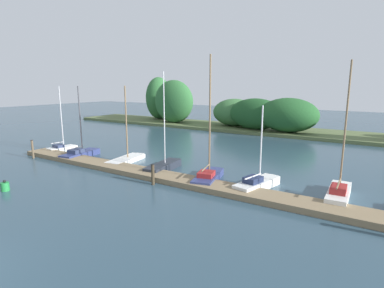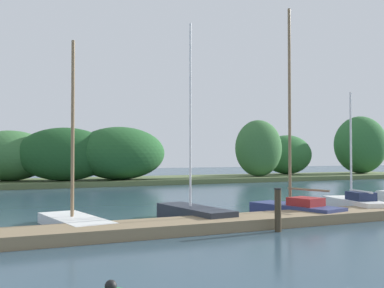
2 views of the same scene
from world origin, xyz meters
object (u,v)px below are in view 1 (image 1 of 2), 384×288
sailboat_2 (127,158)px  mooring_piling_0 (33,149)px  sailboat_3 (164,166)px  sailboat_0 (62,147)px  mooring_piling_1 (153,174)px  sailboat_6 (339,192)px  sailboat_1 (81,153)px  sailboat_4 (209,175)px  sailboat_5 (258,183)px  channel_buoy_0 (5,186)px

sailboat_2 → mooring_piling_0: bearing=105.8°
sailboat_3 → sailboat_0: bearing=83.1°
sailboat_0 → mooring_piling_0: bearing=-163.8°
sailboat_3 → mooring_piling_1: bearing=-161.1°
sailboat_6 → sailboat_1: bearing=91.4°
sailboat_4 → mooring_piling_1: bearing=121.3°
sailboat_1 → sailboat_3: 8.74m
sailboat_2 → sailboat_6: 16.01m
sailboat_3 → sailboat_2: bearing=79.0°
sailboat_2 → sailboat_5: bearing=-101.7°
sailboat_2 → sailboat_5: 11.59m
sailboat_5 → mooring_piling_0: bearing=112.0°
sailboat_0 → sailboat_3: (12.41, -0.07, -0.04)m
sailboat_1 → sailboat_6: bearing=-96.1°
sailboat_6 → sailboat_3: bearing=90.4°
sailboat_4 → sailboat_5: 3.34m
sailboat_5 → mooring_piling_1: bearing=129.2°
sailboat_2 → sailboat_5: sailboat_2 is taller
channel_buoy_0 → sailboat_5: bearing=33.9°
channel_buoy_0 → sailboat_3: bearing=59.0°
sailboat_0 → sailboat_1: bearing=-95.1°
sailboat_1 → channel_buoy_0: (3.42, -8.14, -0.10)m
sailboat_1 → sailboat_3: bearing=-94.8°
sailboat_4 → channel_buoy_0: 12.52m
sailboat_1 → sailboat_6: sailboat_6 is taller
channel_buoy_0 → sailboat_1: bearing=112.8°
sailboat_0 → mooring_piling_0: (0.58, -3.27, 0.45)m
sailboat_1 → sailboat_0: bearing=69.5°
sailboat_0 → channel_buoy_0: (7.12, -8.87, -0.09)m
sailboat_4 → mooring_piling_1: sailboat_4 is taller
channel_buoy_0 → sailboat_0: bearing=128.7°
channel_buoy_0 → sailboat_2: bearing=82.8°
channel_buoy_0 → sailboat_6: bearing=28.3°
sailboat_2 → sailboat_3: size_ratio=0.86×
sailboat_0 → sailboat_2: sailboat_2 is taller
sailboat_0 → sailboat_5: size_ratio=1.21×
sailboat_5 → sailboat_6: 4.50m
sailboat_2 → mooring_piling_1: bearing=-130.4°
sailboat_1 → mooring_piling_0: bearing=119.8°
sailboat_6 → mooring_piling_1: 10.96m
sailboat_1 → sailboat_5: sailboat_1 is taller
sailboat_3 → mooring_piling_0: bearing=98.6°
sailboat_4 → sailboat_5: bearing=-99.2°
mooring_piling_1 → sailboat_3: bearing=115.5°
sailboat_0 → sailboat_2: bearing=-82.0°
sailboat_2 → sailboat_3: (4.15, -0.32, 0.03)m
sailboat_1 → channel_buoy_0: 8.83m
sailboat_3 → sailboat_5: 7.43m
sailboat_4 → sailboat_5: (3.32, 0.27, -0.08)m
sailboat_6 → sailboat_0: bearing=89.2°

